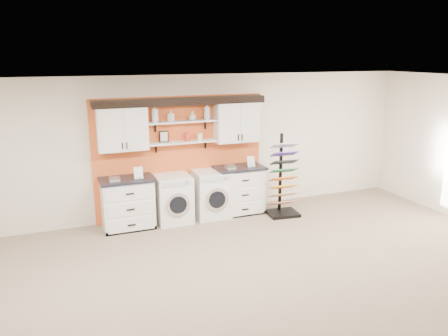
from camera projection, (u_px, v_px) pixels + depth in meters
name	position (u px, v px, depth m)	size (l,w,h in m)	color
floor	(271.00, 320.00, 5.37)	(10.00, 10.00, 0.00)	#8B745D
ceiling	(279.00, 90.00, 4.66)	(10.00, 10.00, 0.00)	white
wall_back	(180.00, 147.00, 8.62)	(10.00, 10.00, 0.00)	silver
accent_panel	(181.00, 157.00, 8.64)	(3.40, 0.07, 2.40)	#DA5925
upper_cabinet_left	(122.00, 128.00, 7.91)	(0.90, 0.35, 0.84)	white
upper_cabinet_right	(237.00, 121.00, 8.71)	(0.90, 0.35, 0.84)	white
shelf_lower	(183.00, 142.00, 8.41)	(1.32, 0.28, 0.03)	white
shelf_upper	(182.00, 122.00, 8.31)	(1.32, 0.28, 0.03)	white
crown_molding	(181.00, 100.00, 8.22)	(3.30, 0.41, 0.13)	black
picture_frame	(164.00, 137.00, 8.30)	(0.18, 0.02, 0.22)	black
canister_red	(187.00, 137.00, 8.42)	(0.11, 0.11, 0.16)	red
canister_cream	(200.00, 137.00, 8.51)	(0.10, 0.10, 0.14)	silver
base_cabinet_left	(128.00, 203.00, 8.13)	(0.99, 0.66, 0.97)	white
base_cabinet_right	(239.00, 190.00, 8.93)	(1.00, 0.66, 0.97)	white
washer	(173.00, 199.00, 8.44)	(0.66, 0.71, 0.93)	white
dryer	(211.00, 194.00, 8.71)	(0.67, 0.71, 0.94)	white
sample_rack	(283.00, 190.00, 8.79)	(0.65, 0.56, 1.65)	black
soap_bottle_a	(155.00, 113.00, 8.08)	(0.13, 0.13, 0.33)	silver
soap_bottle_b	(171.00, 116.00, 8.20)	(0.09, 0.10, 0.21)	silver
soap_bottle_c	(192.00, 116.00, 8.35)	(0.14, 0.14, 0.17)	silver
soap_bottle_d	(207.00, 111.00, 8.44)	(0.13, 0.13, 0.33)	silver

